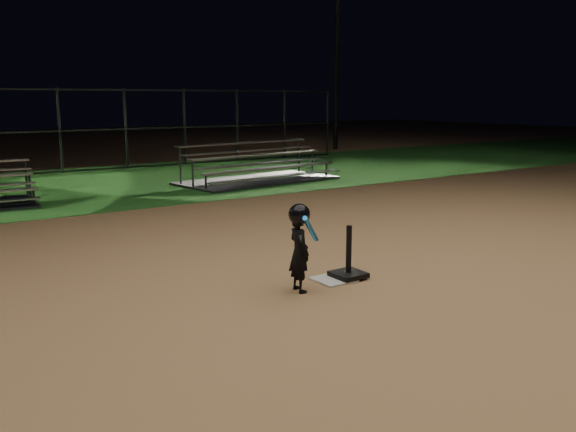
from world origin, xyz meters
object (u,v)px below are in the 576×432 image
(home_plate, at_px, (333,280))
(light_pole_right, at_px, (338,31))
(batting_tee, at_px, (348,268))
(bleacher_right, at_px, (258,174))
(child_batter, at_px, (299,245))

(home_plate, xyz_separation_m, light_pole_right, (12.00, 14.94, 4.93))
(batting_tee, distance_m, light_pole_right, 19.67)
(batting_tee, xyz_separation_m, bleacher_right, (3.65, 8.13, 0.08))
(home_plate, height_order, bleacher_right, bleacher_right)
(home_plate, bearing_deg, bleacher_right, 64.54)
(light_pole_right, bearing_deg, bleacher_right, -139.92)
(light_pole_right, bearing_deg, batting_tee, -128.21)
(batting_tee, height_order, light_pole_right, light_pole_right)
(batting_tee, distance_m, bleacher_right, 8.91)
(bleacher_right, relative_size, light_pole_right, 0.53)
(bleacher_right, bearing_deg, home_plate, -122.11)
(bleacher_right, xyz_separation_m, light_pole_right, (8.15, 6.86, 4.73))
(child_batter, relative_size, bleacher_right, 0.24)
(child_batter, height_order, light_pole_right, light_pole_right)
(home_plate, relative_size, batting_tee, 0.69)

